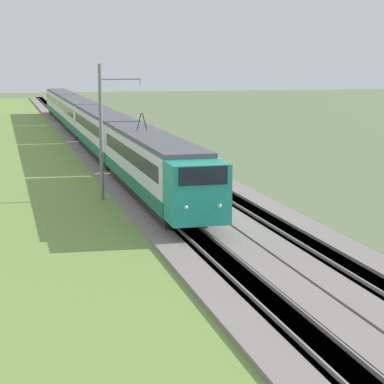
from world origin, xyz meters
The scene contains 7 objects.
ballast_main centered at (50.00, 0.00, 0.15)m, with size 240.00×4.40×0.30m.
ballast_adjacent centered at (50.00, -4.55, 0.15)m, with size 240.00×4.40×0.30m.
track_main centered at (50.00, 0.00, 0.16)m, with size 240.00×1.57×0.45m.
track_adjacent centered at (50.00, -4.55, 0.16)m, with size 240.00×1.57×0.45m.
grass_verge centered at (50.00, 6.85, 0.06)m, with size 240.00×10.58×0.12m.
passenger_train centered at (75.27, 0.00, 2.40)m, with size 87.38×2.85×5.11m.
catenary_mast_mid centered at (43.74, 2.81, 4.22)m, with size 0.22×2.56×8.17m.
Camera 1 is at (-0.22, 8.63, 8.37)m, focal length 70.00 mm.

